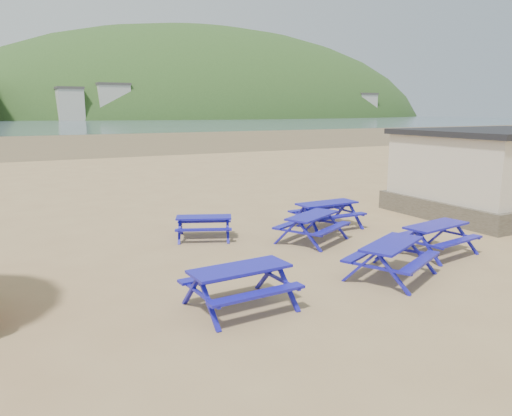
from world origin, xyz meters
TOP-DOWN VIEW (x-y plane):
  - ground at (0.00, 0.00)m, footprint 400.00×400.00m
  - wet_sand at (0.00, 55.00)m, footprint 400.00×400.00m
  - sea at (0.00, 170.00)m, footprint 400.00×400.00m
  - picnic_table_blue_a at (1.49, 0.62)m, footprint 2.48×2.31m
  - picnic_table_blue_b at (-1.23, 2.44)m, footprint 2.05×1.88m
  - picnic_table_blue_c at (2.94, 1.89)m, footprint 2.09×1.70m
  - picnic_table_blue_d at (-2.63, -2.94)m, footprint 2.09×1.73m
  - picnic_table_blue_e at (1.29, -2.95)m, footprint 2.53×2.34m
  - picnic_table_blue_f at (3.74, -2.02)m, footprint 2.20×1.88m
  - amenity_block at (10.50, 1.00)m, footprint 7.40×5.40m
  - headland_town at (90.00, 229.68)m, footprint 264.00×144.00m

SIDE VIEW (x-z plane):
  - headland_town at x=90.00m, z-range -63.91..44.09m
  - ground at x=0.00m, z-range 0.00..0.00m
  - wet_sand at x=0.00m, z-range 0.00..0.00m
  - sea at x=0.00m, z-range 0.01..0.01m
  - picnic_table_blue_b at x=-1.23m, z-range 0.00..0.70m
  - picnic_table_blue_a at x=1.49m, z-range 0.00..0.83m
  - picnic_table_blue_f at x=3.74m, z-range 0.00..0.83m
  - picnic_table_blue_d at x=-2.63m, z-range 0.00..0.84m
  - picnic_table_blue_e at x=1.29m, z-range 0.00..0.85m
  - picnic_table_blue_c at x=2.94m, z-range 0.00..0.86m
  - amenity_block at x=10.50m, z-range -0.01..3.14m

